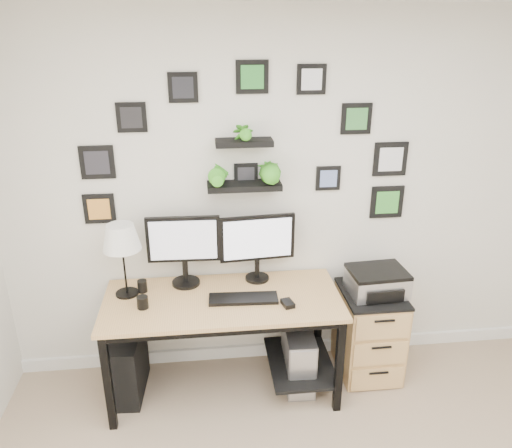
{
  "coord_description": "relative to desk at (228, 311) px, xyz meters",
  "views": [
    {
      "loc": [
        -0.58,
        -1.3,
        2.48
      ],
      "look_at": [
        -0.23,
        1.83,
        1.2
      ],
      "focal_mm": 35.0,
      "sensor_mm": 36.0,
      "label": 1
    }
  ],
  "objects": [
    {
      "name": "monitor_left",
      "position": [
        -0.28,
        0.19,
        0.42
      ],
      "size": [
        0.5,
        0.2,
        0.51
      ],
      "color": "black",
      "rests_on": "desk"
    },
    {
      "name": "pen_cup",
      "position": [
        -0.58,
        0.12,
        0.17
      ],
      "size": [
        0.07,
        0.07,
        0.08
      ],
      "primitive_type": "cylinder",
      "color": "black",
      "rests_on": "desk"
    },
    {
      "name": "desk",
      "position": [
        0.0,
        0.0,
        0.0
      ],
      "size": [
        1.6,
        0.7,
        0.75
      ],
      "color": "tan",
      "rests_on": "ground"
    },
    {
      "name": "mouse",
      "position": [
        0.39,
        -0.17,
        0.14
      ],
      "size": [
        0.09,
        0.11,
        0.03
      ],
      "primitive_type": "cube",
      "rotation": [
        0.0,
        0.0,
        0.23
      ],
      "color": "black",
      "rests_on": "desk"
    },
    {
      "name": "keyboard",
      "position": [
        0.1,
        -0.07,
        0.14
      ],
      "size": [
        0.47,
        0.17,
        0.02
      ],
      "primitive_type": "cube",
      "rotation": [
        0.0,
        0.0,
        -0.05
      ],
      "color": "black",
      "rests_on": "desk"
    },
    {
      "name": "pc_tower_black",
      "position": [
        -0.72,
        0.01,
        -0.39
      ],
      "size": [
        0.24,
        0.48,
        0.47
      ],
      "primitive_type": "cube",
      "rotation": [
        0.0,
        0.0,
        -0.06
      ],
      "color": "black",
      "rests_on": "ground"
    },
    {
      "name": "file_cabinet",
      "position": [
        1.05,
        0.06,
        -0.29
      ],
      "size": [
        0.43,
        0.53,
        0.67
      ],
      "color": "tan",
      "rests_on": "ground"
    },
    {
      "name": "monitor_right",
      "position": [
        0.23,
        0.2,
        0.42
      ],
      "size": [
        0.53,
        0.19,
        0.49
      ],
      "color": "black",
      "rests_on": "desk"
    },
    {
      "name": "wall_decor",
      "position": [
        0.19,
        0.27,
        1.03
      ],
      "size": [
        2.26,
        0.18,
        1.11
      ],
      "color": "black",
      "rests_on": "ground"
    },
    {
      "name": "pc_tower_grey",
      "position": [
        0.5,
        -0.03,
        -0.41
      ],
      "size": [
        0.21,
        0.45,
        0.44
      ],
      "color": "gray",
      "rests_on": "ground"
    },
    {
      "name": "printer",
      "position": [
        1.07,
        0.06,
        0.14
      ],
      "size": [
        0.41,
        0.34,
        0.18
      ],
      "color": "silver",
      "rests_on": "file_cabinet"
    },
    {
      "name": "room",
      "position": [
        0.44,
        0.32,
        -0.58
      ],
      "size": [
        4.0,
        4.0,
        4.0
      ],
      "color": "tan",
      "rests_on": "ground"
    },
    {
      "name": "mug",
      "position": [
        -0.56,
        -0.1,
        0.17
      ],
      "size": [
        0.07,
        0.07,
        0.08
      ],
      "primitive_type": "cylinder",
      "color": "black",
      "rests_on": "desk"
    },
    {
      "name": "table_lamp",
      "position": [
        -0.68,
        0.1,
        0.54
      ],
      "size": [
        0.25,
        0.25,
        0.51
      ],
      "color": "black",
      "rests_on": "desk"
    }
  ]
}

